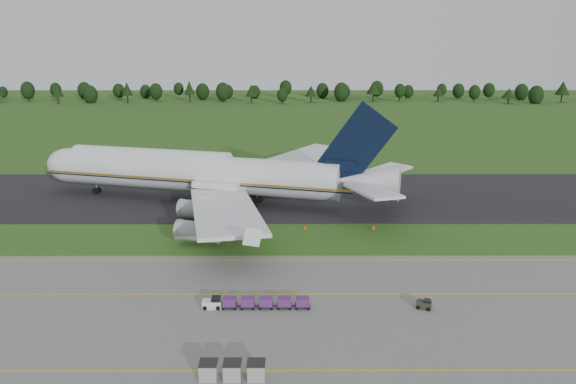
{
  "coord_description": "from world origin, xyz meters",
  "views": [
    {
      "loc": [
        2.96,
        -91.02,
        32.96
      ],
      "look_at": [
        3.14,
        2.0,
        7.81
      ],
      "focal_mm": 35.0,
      "sensor_mm": 36.0,
      "label": 1
    }
  ],
  "objects_px": {
    "utility_cart": "(424,305)",
    "baggage_train": "(255,302)",
    "edge_markers": "(305,228)",
    "uld_row": "(232,370)",
    "aircraft": "(202,173)"
  },
  "relations": [
    {
      "from": "uld_row",
      "to": "edge_markers",
      "type": "xyz_separation_m",
      "value": [
        8.8,
        46.21,
        -0.7
      ]
    },
    {
      "from": "aircraft",
      "to": "utility_cart",
      "type": "bearing_deg",
      "value": -54.55
    },
    {
      "from": "aircraft",
      "to": "utility_cart",
      "type": "height_order",
      "value": "aircraft"
    },
    {
      "from": "uld_row",
      "to": "edge_markers",
      "type": "bearing_deg",
      "value": 79.22
    },
    {
      "from": "aircraft",
      "to": "uld_row",
      "type": "distance_m",
      "value": 65.86
    },
    {
      "from": "aircraft",
      "to": "baggage_train",
      "type": "bearing_deg",
      "value": -74.55
    },
    {
      "from": "utility_cart",
      "to": "uld_row",
      "type": "relative_size",
      "value": 0.31
    },
    {
      "from": "edge_markers",
      "to": "uld_row",
      "type": "bearing_deg",
      "value": -100.78
    },
    {
      "from": "aircraft",
      "to": "uld_row",
      "type": "xyz_separation_m",
      "value": [
        12.18,
        -64.5,
        -5.34
      ]
    },
    {
      "from": "edge_markers",
      "to": "utility_cart",
      "type": "bearing_deg",
      "value": -65.53
    },
    {
      "from": "utility_cart",
      "to": "edge_markers",
      "type": "bearing_deg",
      "value": 114.47
    },
    {
      "from": "edge_markers",
      "to": "baggage_train",
      "type": "bearing_deg",
      "value": -103.57
    },
    {
      "from": "utility_cart",
      "to": "edge_markers",
      "type": "xyz_separation_m",
      "value": [
        -14.09,
        30.97,
        -0.27
      ]
    },
    {
      "from": "utility_cart",
      "to": "baggage_train",
      "type": "bearing_deg",
      "value": 179.44
    },
    {
      "from": "aircraft",
      "to": "utility_cart",
      "type": "relative_size",
      "value": 37.98
    }
  ]
}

